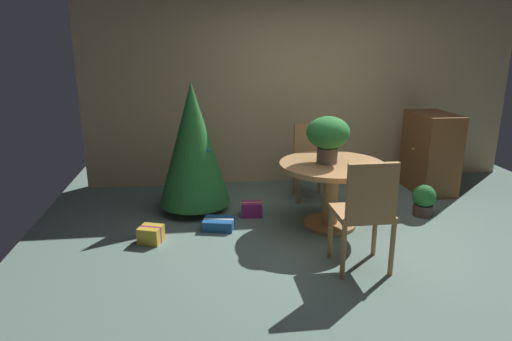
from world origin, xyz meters
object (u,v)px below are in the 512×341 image
(holiday_tree, at_px, (193,144))
(wooden_cabinet, at_px, (430,153))
(gift_box_gold, at_px, (151,234))
(gift_box_blue, at_px, (219,224))
(gift_box_purple, at_px, (252,209))
(potted_plant, at_px, (424,200))
(round_dining_table, at_px, (331,180))
(flower_vase, at_px, (328,135))
(wooden_chair_near, at_px, (366,209))
(wooden_chair_far, at_px, (309,157))

(holiday_tree, relative_size, wooden_cabinet, 1.45)
(gift_box_gold, distance_m, gift_box_blue, 0.73)
(holiday_tree, bearing_deg, gift_box_purple, -23.06)
(holiday_tree, relative_size, potted_plant, 4.14)
(gift_box_blue, distance_m, wooden_cabinet, 3.04)
(holiday_tree, bearing_deg, gift_box_gold, -117.53)
(round_dining_table, bearing_deg, gift_box_purple, 154.06)
(gift_box_blue, bearing_deg, wooden_cabinet, 18.20)
(gift_box_blue, bearing_deg, round_dining_table, -3.58)
(holiday_tree, relative_size, gift_box_gold, 5.62)
(flower_vase, relative_size, holiday_tree, 0.33)
(wooden_chair_near, height_order, gift_box_purple, wooden_chair_near)
(wooden_chair_far, bearing_deg, round_dining_table, -90.00)
(flower_vase, height_order, wooden_chair_far, flower_vase)
(round_dining_table, xyz_separation_m, potted_plant, (1.15, 0.15, -0.34))
(wooden_chair_far, distance_m, holiday_tree, 1.51)
(holiday_tree, distance_m, wooden_cabinet, 3.13)
(wooden_chair_far, height_order, gift_box_blue, wooden_chair_far)
(flower_vase, bearing_deg, gift_box_gold, -173.70)
(flower_vase, xyz_separation_m, gift_box_purple, (-0.75, 0.37, -0.92))
(flower_vase, relative_size, wooden_cabinet, 0.47)
(gift_box_purple, height_order, gift_box_blue, gift_box_purple)
(wooden_chair_near, height_order, potted_plant, wooden_chair_near)
(potted_plant, bearing_deg, gift_box_blue, -178.10)
(potted_plant, bearing_deg, holiday_tree, 168.86)
(holiday_tree, xyz_separation_m, wooden_cabinet, (3.10, 0.35, -0.28))
(round_dining_table, height_order, potted_plant, round_dining_table)
(round_dining_table, height_order, wooden_chair_near, wooden_chair_near)
(wooden_chair_far, distance_m, wooden_cabinet, 1.65)
(wooden_chair_near, bearing_deg, wooden_cabinet, 50.54)
(wooden_chair_far, height_order, holiday_tree, holiday_tree)
(gift_box_gold, xyz_separation_m, gift_box_purple, (1.08, 0.57, -0.00))
(gift_box_blue, bearing_deg, gift_box_purple, 38.73)
(potted_plant, bearing_deg, wooden_chair_near, -135.15)
(holiday_tree, xyz_separation_m, gift_box_blue, (0.25, -0.59, -0.75))
(round_dining_table, bearing_deg, wooden_chair_near, -90.00)
(round_dining_table, bearing_deg, holiday_tree, 155.32)
(holiday_tree, bearing_deg, round_dining_table, -24.68)
(round_dining_table, xyz_separation_m, wooden_chair_far, (0.00, 0.97, -0.01))
(round_dining_table, xyz_separation_m, wooden_cabinet, (1.65, 1.01, -0.01))
(wooden_chair_near, relative_size, gift_box_purple, 3.99)
(wooden_chair_far, height_order, gift_box_purple, wooden_chair_far)
(round_dining_table, height_order, flower_vase, flower_vase)
(gift_box_gold, bearing_deg, gift_box_purple, 27.84)
(holiday_tree, height_order, gift_box_gold, holiday_tree)
(wooden_chair_near, relative_size, wooden_chair_far, 1.07)
(gift_box_gold, bearing_deg, wooden_chair_near, -23.29)
(wooden_chair_far, distance_m, gift_box_gold, 2.25)
(potted_plant, bearing_deg, wooden_chair_far, 144.70)
(round_dining_table, relative_size, wooden_cabinet, 1.06)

